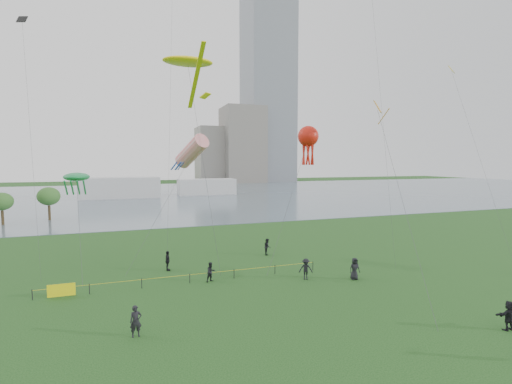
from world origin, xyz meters
name	(u,v)px	position (x,y,z in m)	size (l,w,h in m)	color
ground_plane	(310,336)	(0.00, 0.00, 0.00)	(400.00, 400.00, 0.00)	#153B12
lake	(162,195)	(0.00, 100.00, 0.02)	(400.00, 120.00, 0.08)	slate
tower	(268,68)	(62.00, 168.00, 60.00)	(24.00, 24.00, 120.00)	slate
building_mid	(243,145)	(46.00, 162.00, 19.00)	(20.00, 20.00, 38.00)	slate
building_low	(213,155)	(32.00, 168.00, 14.00)	(16.00, 18.00, 28.00)	gray
pavilion_left	(120,188)	(-12.00, 95.00, 3.00)	(22.00, 8.00, 6.00)	silver
pavilion_right	(207,187)	(14.00, 98.00, 2.50)	(18.00, 7.00, 5.00)	silver
fence	(115,285)	(-11.44, 12.24, 0.55)	(24.07, 0.07, 1.05)	black
spectator_a	(211,272)	(-3.49, 12.05, 0.87)	(0.84, 0.66, 1.74)	black
spectator_b	(306,269)	(4.68, 9.84, 0.95)	(1.23, 0.71, 1.91)	black
spectator_c	(168,261)	(-6.74, 16.67, 0.97)	(1.14, 0.47, 1.94)	black
spectator_d	(355,269)	(8.82, 8.40, 0.98)	(0.96, 0.62, 1.96)	black
spectator_e	(509,316)	(12.11, -3.40, 0.94)	(1.73, 0.55, 1.87)	black
spectator_f	(136,321)	(-9.99, 3.42, 0.96)	(0.70, 0.46, 1.92)	black
spectator_g	(267,247)	(4.60, 19.22, 0.93)	(0.91, 0.71, 1.86)	black
kite_stingray	(188,62)	(-4.47, 16.71, 19.95)	(4.80, 9.98, 20.42)	#3F3F42
kite_windsock	(192,151)	(-3.40, 21.77, 11.67)	(9.11, 8.19, 13.59)	#3F3F42
kite_creature	(77,177)	(-15.06, 22.08, 8.99)	(2.46, 10.35, 9.46)	#3F3F42
kite_octopus	(308,137)	(7.21, 14.57, 13.03)	(6.56, 3.79, 14.17)	#3F3F42
kite_delta	(381,116)	(12.24, 9.78, 14.78)	(5.44, 13.42, 16.34)	#3F3F42
small_kites	(210,13)	(-2.16, 17.29, 24.92)	(48.64, 11.79, 13.04)	black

